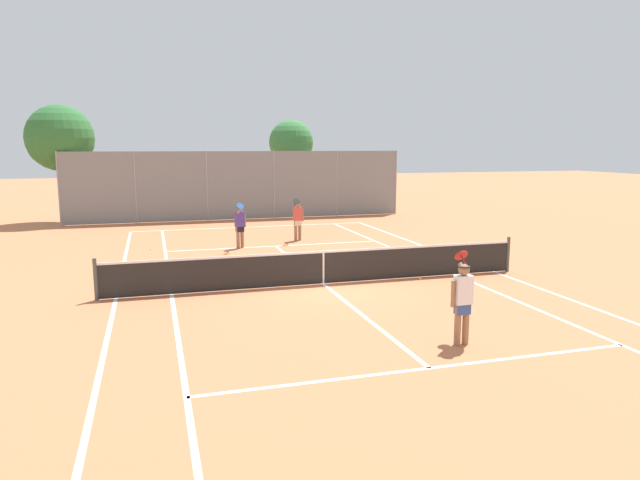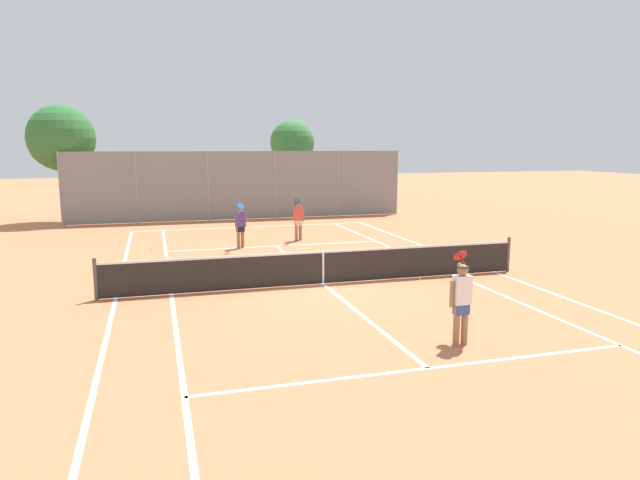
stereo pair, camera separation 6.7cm
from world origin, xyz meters
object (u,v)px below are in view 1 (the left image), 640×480
loose_tennis_ball_2 (458,265)px  player_far_right (298,218)px  loose_tennis_ball_0 (420,279)px  player_far_left (240,224)px  tennis_net (323,266)px  tree_behind_right (292,144)px  tree_behind_left (58,139)px  player_near_side (462,298)px  loose_tennis_ball_1 (151,249)px

loose_tennis_ball_2 → player_far_right: bearing=120.3°
player_far_right → loose_tennis_ball_2: player_far_right is taller
player_far_right → loose_tennis_ball_0: 7.99m
player_far_left → player_far_right: size_ratio=1.00×
tennis_net → tree_behind_right: size_ratio=2.24×
loose_tennis_ball_2 → tree_behind_left: (-13.73, 15.33, 4.12)m
player_far_right → loose_tennis_ball_2: size_ratio=26.88×
player_far_left → loose_tennis_ball_0: player_far_left is taller
player_near_side → player_far_left: size_ratio=1.00×
player_far_left → player_near_side: bearing=-78.0°
player_far_right → loose_tennis_ball_1: (-5.81, -0.52, -0.89)m
loose_tennis_ball_0 → tree_behind_right: bearing=87.8°
loose_tennis_ball_2 → player_far_left: bearing=139.8°
player_near_side → tree_behind_left: (-10.02, 21.92, 3.22)m
player_far_right → loose_tennis_ball_0: size_ratio=26.88×
player_near_side → tree_behind_right: (2.42, 23.74, 3.01)m
player_near_side → tree_behind_right: tree_behind_right is taller
tennis_net → tree_behind_right: bearing=78.9°
player_far_left → player_far_right: 2.74m
loose_tennis_ball_1 → tree_behind_right: 14.52m
player_far_right → tree_behind_left: (-10.03, 8.98, 3.22)m
tennis_net → player_near_side: bearing=-78.1°
loose_tennis_ball_1 → tree_behind_left: tree_behind_left is taller
loose_tennis_ball_1 → loose_tennis_ball_2: size_ratio=1.00×
loose_tennis_ball_0 → player_near_side: bearing=-108.2°
tennis_net → loose_tennis_ball_1: (-4.64, 6.95, -0.48)m
player_far_left → tree_behind_left: 12.95m
player_near_side → loose_tennis_ball_0: bearing=71.8°
player_far_right → loose_tennis_ball_1: size_ratio=26.88×
loose_tennis_ball_1 → tennis_net: bearing=-56.2°
player_near_side → loose_tennis_ball_0: 5.52m
loose_tennis_ball_0 → tree_behind_left: (-11.72, 16.74, 4.12)m
player_far_right → tree_behind_right: 11.47m
player_near_side → loose_tennis_ball_2: 7.61m
player_far_right → loose_tennis_ball_1: player_far_right is taller
loose_tennis_ball_1 → tree_behind_right: tree_behind_right is taller
player_far_right → tree_behind_left: 13.84m
tennis_net → tree_behind_left: 19.04m
tennis_net → tree_behind_right: (3.57, 18.27, 3.43)m
tennis_net → loose_tennis_ball_2: tennis_net is taller
player_far_right → tree_behind_right: bearing=77.4°
player_far_right → tennis_net: bearing=-98.8°
tennis_net → player_far_left: 6.55m
loose_tennis_ball_0 → player_far_right: bearing=102.3°
loose_tennis_ball_1 → tree_behind_right: size_ratio=0.01×
tennis_net → player_near_side: size_ratio=6.76×
loose_tennis_ball_2 → player_near_side: bearing=-119.4°
loose_tennis_ball_2 → tree_behind_right: size_ratio=0.01×
loose_tennis_ball_1 → loose_tennis_ball_2: 11.16m
tennis_net → loose_tennis_ball_2: 5.02m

